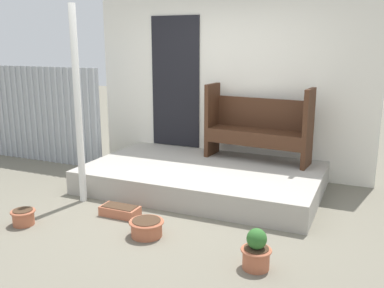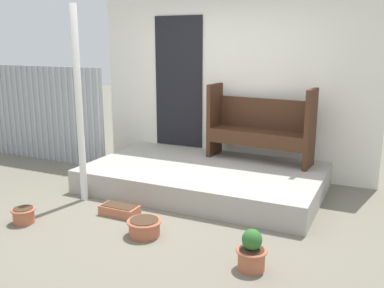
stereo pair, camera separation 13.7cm
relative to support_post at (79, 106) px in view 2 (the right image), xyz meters
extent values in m
plane|color=#706B5B|center=(1.11, 0.10, -1.18)|extent=(24.00, 24.00, 0.00)
cube|color=#A8A399|center=(1.19, 1.03, -1.03)|extent=(3.06, 1.85, 0.31)
cube|color=white|center=(1.19, 1.98, 0.12)|extent=(4.26, 0.06, 2.60)
cube|color=black|center=(0.35, 1.94, 0.14)|extent=(0.80, 0.02, 2.00)
cube|color=#9EA3A8|center=(-2.10, 1.25, -0.40)|extent=(3.00, 0.02, 1.55)
cylinder|color=#AAB0B5|center=(-2.70, 1.23, -0.40)|extent=(0.04, 0.04, 1.55)
cylinder|color=#AAB0B5|center=(-2.58, 1.23, -0.40)|extent=(0.04, 0.04, 1.55)
cylinder|color=#AAB0B5|center=(-2.46, 1.23, -0.40)|extent=(0.04, 0.04, 1.55)
cylinder|color=#AAB0B5|center=(-2.34, 1.23, -0.40)|extent=(0.04, 0.04, 1.55)
cylinder|color=#AAB0B5|center=(-2.22, 1.23, -0.40)|extent=(0.04, 0.04, 1.55)
cylinder|color=#AAB0B5|center=(-2.10, 1.23, -0.40)|extent=(0.04, 0.04, 1.55)
cylinder|color=#AAB0B5|center=(-1.98, 1.23, -0.40)|extent=(0.04, 0.04, 1.55)
cylinder|color=#AAB0B5|center=(-1.86, 1.23, -0.40)|extent=(0.04, 0.04, 1.55)
cylinder|color=#AAB0B5|center=(-1.74, 1.23, -0.40)|extent=(0.04, 0.04, 1.55)
cylinder|color=#AAB0B5|center=(-1.62, 1.23, -0.40)|extent=(0.04, 0.04, 1.55)
cylinder|color=#AAB0B5|center=(-1.50, 1.23, -0.40)|extent=(0.04, 0.04, 1.55)
cylinder|color=#AAB0B5|center=(-1.38, 1.23, -0.40)|extent=(0.04, 0.04, 1.55)
cylinder|color=#AAB0B5|center=(-1.26, 1.23, -0.40)|extent=(0.04, 0.04, 1.55)
cylinder|color=#AAB0B5|center=(-1.14, 1.23, -0.40)|extent=(0.04, 0.04, 1.55)
cylinder|color=#AAB0B5|center=(-1.02, 1.23, -0.40)|extent=(0.04, 0.04, 1.55)
cylinder|color=#AAB0B5|center=(-0.90, 1.23, -0.40)|extent=(0.04, 0.04, 1.55)
cylinder|color=#AAB0B5|center=(-0.78, 1.23, -0.40)|extent=(0.04, 0.04, 1.55)
cylinder|color=#AAB0B5|center=(-0.66, 1.23, -0.40)|extent=(0.04, 0.04, 1.55)
cylinder|color=white|center=(0.00, 0.00, 0.00)|extent=(0.08, 0.08, 2.36)
cube|color=#422616|center=(1.07, 1.68, -0.35)|extent=(0.09, 0.40, 1.04)
cube|color=#422616|center=(2.46, 1.56, -0.35)|extent=(0.09, 0.40, 1.04)
cube|color=#422616|center=(1.76, 1.62, -0.46)|extent=(1.36, 0.51, 0.04)
cube|color=#422616|center=(1.74, 1.43, -0.56)|extent=(1.33, 0.15, 0.16)
cube|color=#422616|center=(1.78, 1.80, -0.23)|extent=(1.33, 0.16, 0.42)
cylinder|color=#B26042|center=(-0.14, -0.86, -1.10)|extent=(0.22, 0.22, 0.16)
torus|color=#B26042|center=(-0.14, -0.86, -1.03)|extent=(0.26, 0.26, 0.02)
cylinder|color=#422D1E|center=(-0.14, -0.86, -1.01)|extent=(0.21, 0.21, 0.01)
cylinder|color=#B26042|center=(1.22, -0.56, -1.10)|extent=(0.32, 0.32, 0.16)
torus|color=#B26042|center=(1.22, -0.56, -1.03)|extent=(0.36, 0.36, 0.02)
cylinder|color=#422D1E|center=(1.22, -0.56, -1.01)|extent=(0.29, 0.29, 0.01)
cylinder|color=#B26042|center=(2.41, -0.74, -1.09)|extent=(0.24, 0.24, 0.19)
torus|color=#B26042|center=(2.41, -0.74, -1.00)|extent=(0.27, 0.27, 0.02)
cylinder|color=#422D1E|center=(2.41, -0.74, -0.99)|extent=(0.22, 0.22, 0.01)
ellipsoid|color=#2D6628|center=(2.41, -0.74, -0.90)|extent=(0.18, 0.18, 0.18)
cube|color=#B76647|center=(0.68, -0.22, -1.12)|extent=(0.44, 0.22, 0.11)
cube|color=#422D1E|center=(0.68, -0.22, -1.07)|extent=(0.39, 0.19, 0.01)
camera|label=1|loc=(3.25, -4.07, 0.75)|focal=40.00mm
camera|label=2|loc=(3.38, -4.01, 0.75)|focal=40.00mm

